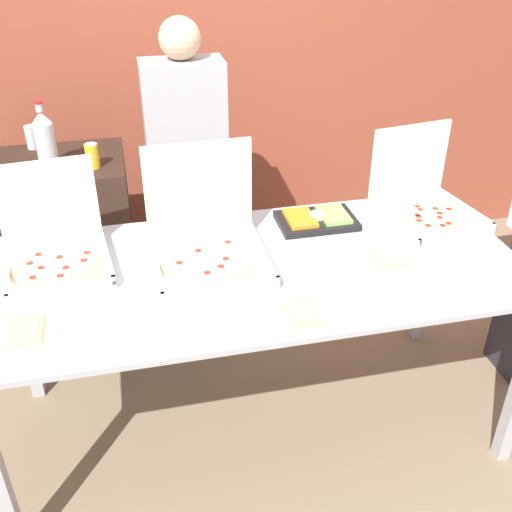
{
  "coord_description": "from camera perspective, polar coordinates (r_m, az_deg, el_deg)",
  "views": [
    {
      "loc": [
        -0.46,
        -2.05,
        2.25
      ],
      "look_at": [
        0.0,
        0.0,
        0.96
      ],
      "focal_mm": 42.0,
      "sensor_mm": 36.0,
      "label": 1
    }
  ],
  "objects": [
    {
      "name": "ground_plane",
      "position": [
        3.08,
        0.0,
        -15.52
      ],
      "size": [
        16.0,
        16.0,
        0.0
      ],
      "primitive_type": "plane",
      "color": "#847056"
    },
    {
      "name": "paper_plate_front_right",
      "position": [
        2.57,
        12.37,
        -0.36
      ],
      "size": [
        0.25,
        0.25,
        0.03
      ],
      "color": "white",
      "rests_on": "buffet_table"
    },
    {
      "name": "veggie_tray",
      "position": [
        2.81,
        5.79,
        3.48
      ],
      "size": [
        0.36,
        0.24,
        0.05
      ],
      "color": "black",
      "rests_on": "buffet_table"
    },
    {
      "name": "person_guest_cap",
      "position": [
        3.18,
        -6.4,
        6.67
      ],
      "size": [
        0.4,
        0.22,
        1.77
      ],
      "rotation": [
        0.0,
        0.0,
        3.14
      ],
      "color": "#473D33",
      "rests_on": "ground_plane"
    },
    {
      "name": "soda_bottle",
      "position": [
        3.13,
        -19.45,
        10.42
      ],
      "size": [
        0.1,
        0.1,
        0.34
      ],
      "color": "#B7BCC1",
      "rests_on": "sideboard_podium"
    },
    {
      "name": "brick_wall_behind",
      "position": [
        3.87,
        -5.87,
        18.65
      ],
      "size": [
        10.0,
        0.06,
        2.8
      ],
      "color": "brown",
      "rests_on": "ground_plane"
    },
    {
      "name": "pizza_box_near_right",
      "position": [
        2.93,
        15.75,
        4.75
      ],
      "size": [
        0.47,
        0.49,
        0.41
      ],
      "rotation": [
        0.0,
        0.0,
        0.16
      ],
      "color": "white",
      "rests_on": "buffet_table"
    },
    {
      "name": "paper_plate_front_left",
      "position": [
        2.21,
        4.3,
        -5.41
      ],
      "size": [
        0.2,
        0.2,
        0.03
      ],
      "color": "white",
      "rests_on": "buffet_table"
    },
    {
      "name": "buffet_table",
      "position": [
        2.54,
        0.0,
        -2.86
      ],
      "size": [
        2.23,
        1.0,
        0.91
      ],
      "color": "#A8AAB2",
      "rests_on": "ground_plane"
    },
    {
      "name": "paper_plate_front_center",
      "position": [
        2.27,
        -21.08,
        -6.74
      ],
      "size": [
        0.24,
        0.24,
        0.03
      ],
      "color": "white",
      "rests_on": "buffet_table"
    },
    {
      "name": "soda_can_colored",
      "position": [
        3.09,
        -15.34,
        9.19
      ],
      "size": [
        0.07,
        0.07,
        0.12
      ],
      "color": "gold",
      "rests_on": "sideboard_podium"
    },
    {
      "name": "pizza_box_near_left",
      "position": [
        2.59,
        -18.51,
        0.5
      ],
      "size": [
        0.45,
        0.47,
        0.41
      ],
      "rotation": [
        0.0,
        0.0,
        0.12
      ],
      "color": "white",
      "rests_on": "buffet_table"
    },
    {
      "name": "pizza_box_far_right",
      "position": [
        2.5,
        -4.62,
        1.21
      ],
      "size": [
        0.47,
        0.49,
        0.46
      ],
      "rotation": [
        0.0,
        0.0,
        0.03
      ],
      "color": "white",
      "rests_on": "buffet_table"
    },
    {
      "name": "sideboard_podium",
      "position": [
        3.49,
        -17.96,
        0.37
      ],
      "size": [
        0.79,
        0.56,
        1.07
      ],
      "color": "black",
      "rests_on": "ground_plane"
    },
    {
      "name": "soda_can_silver",
      "position": [
        3.45,
        -20.56,
        10.56
      ],
      "size": [
        0.07,
        0.07,
        0.12
      ],
      "color": "silver",
      "rests_on": "sideboard_podium"
    }
  ]
}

